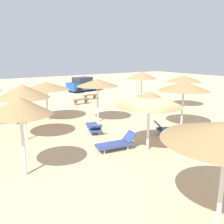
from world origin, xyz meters
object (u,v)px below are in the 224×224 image
at_px(parasol_1, 184,86).
at_px(lounger_5, 117,143).
at_px(parasol_0, 20,106).
at_px(lounger_1, 170,129).
at_px(parasol_7, 46,86).
at_px(bench_0, 90,96).
at_px(parasol_3, 97,83).
at_px(parasol_6, 23,91).
at_px(lounger_4, 148,99).
at_px(lounger_2, 15,117).
at_px(bench_1, 81,100).
at_px(parasol_5, 149,99).
at_px(lounger_3, 94,127).
at_px(parasol_4, 142,75).
at_px(parked_car, 84,84).
at_px(parasol_8, 184,79).

height_order(parasol_1, lounger_5, parasol_1).
distance_m(parasol_0, lounger_1, 8.27).
bearing_deg(parasol_7, bench_0, 40.04).
relative_size(parasol_0, lounger_5, 1.51).
height_order(parasol_0, parasol_3, parasol_0).
relative_size(parasol_6, lounger_5, 1.49).
bearing_deg(bench_0, lounger_4, -49.36).
xyz_separation_m(lounger_2, bench_1, (6.32, 2.83, 0.02)).
relative_size(parasol_0, lounger_1, 1.50).
bearing_deg(lounger_5, parasol_6, 128.91).
bearing_deg(parasol_5, lounger_3, 101.73).
bearing_deg(lounger_3, parasol_6, 165.05).
height_order(parasol_0, parasol_4, parasol_0).
relative_size(lounger_1, bench_1, 1.28).
bearing_deg(parked_car, lounger_1, -102.36).
bearing_deg(lounger_2, bench_0, 28.71).
distance_m(lounger_2, bench_0, 9.35).
distance_m(parasol_5, parasol_6, 6.25).
relative_size(parasol_4, bench_1, 1.91).
height_order(parasol_5, bench_0, parasol_5).
bearing_deg(parasol_7, parked_car, 51.86).
relative_size(parasol_3, bench_0, 1.83).
bearing_deg(lounger_4, parasol_1, -118.13).
bearing_deg(lounger_4, lounger_2, -179.26).
xyz_separation_m(lounger_4, parked_car, (-1.61, 9.73, 0.51)).
distance_m(parasol_7, bench_1, 5.97).
height_order(parasol_0, bench_0, parasol_0).
xyz_separation_m(parasol_4, lounger_3, (-7.43, -4.51, -2.28)).
bearing_deg(lounger_1, parasol_8, 35.12).
height_order(lounger_1, bench_0, lounger_1).
xyz_separation_m(parasol_6, lounger_2, (0.33, 3.92, -2.21)).
relative_size(lounger_4, parked_car, 0.47).
relative_size(parasol_6, lounger_4, 1.44).
xyz_separation_m(parasol_8, bench_1, (-6.60, 5.84, -2.05)).
distance_m(lounger_3, lounger_4, 10.09).
bearing_deg(parasol_5, parasol_7, 104.09).
xyz_separation_m(parasol_5, parasol_7, (-1.95, 7.77, -0.08)).
relative_size(parasol_6, bench_1, 1.88).
bearing_deg(parasol_5, parasol_3, 83.63).
bearing_deg(parasol_4, bench_0, 116.30).
relative_size(parasol_0, parasol_4, 1.00).
bearing_deg(lounger_3, parked_car, 64.10).
distance_m(parasol_8, bench_1, 9.05).
xyz_separation_m(parasol_3, lounger_2, (-4.53, 3.05, -2.26)).
xyz_separation_m(parasol_5, bench_1, (2.40, 11.34, -2.06)).
relative_size(parasol_3, lounger_4, 1.41).
bearing_deg(lounger_1, parked_car, 77.64).
bearing_deg(lounger_4, parked_car, 99.39).
distance_m(parasol_1, lounger_5, 5.88).
height_order(parasol_4, parasol_7, parasol_4).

